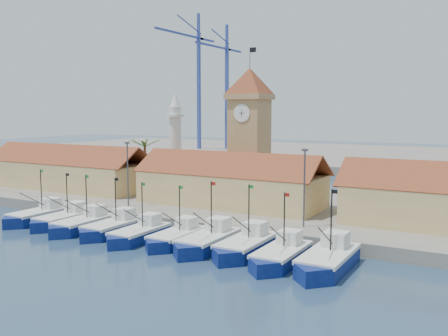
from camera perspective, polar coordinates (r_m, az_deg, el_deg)
The scene contains 21 objects.
ground at distance 55.54m, azimuth -9.33°, elevation -9.00°, with size 400.00×400.00×0.00m, color navy.
quay at distance 75.09m, azimuth 2.19°, elevation -4.25°, with size 140.00×32.00×1.50m, color gray.
terminal at distance 155.95m, azimuth 16.78°, elevation 1.17°, with size 240.00×80.00×2.00m, color gray.
boat_0 at distance 71.41m, azimuth -20.61°, elevation -5.22°, with size 3.59×9.83×7.44m.
boat_1 at distance 68.02m, azimuth -17.95°, elevation -5.71°, with size 3.47×9.52×7.20m.
boat_2 at distance 64.49m, azimuth -15.92°, elevation -6.29°, with size 3.54×9.70×7.34m.
boat_3 at distance 61.78m, azimuth -12.76°, elevation -6.77°, with size 3.48×9.55×7.22m.
boat_4 at distance 58.23m, azimuth -9.80°, elevation -7.54°, with size 3.41×9.33×7.06m.
boat_5 at distance 56.19m, azimuth -5.55°, elevation -8.01°, with size 3.34×9.14×6.92m.
boat_6 at distance 54.00m, azimuth -1.97°, elevation -8.50°, with size 3.71×10.16×7.69m.
boat_7 at distance 52.22m, azimuth 2.38°, elevation -9.03°, with size 3.68×10.09×7.63m.
boat_8 at distance 49.30m, azimuth 6.45°, elevation -10.05°, with size 3.53×9.68×7.32m.
boat_9 at distance 48.16m, azimuth 11.70°, elevation -10.46°, with size 3.85×10.55×7.98m.
hall_left at distance 90.69m, azimuth -17.31°, elevation -0.61°, with size 31.20×10.13×7.61m.
hall_center at distance 71.05m, azimuth 0.73°, elevation -2.22°, with size 27.04×10.13×7.61m.
clock_tower at distance 75.60m, azimuth 2.92°, elevation 4.37°, with size 5.80×5.80×22.70m.
minaret at distance 85.10m, azimuth -5.57°, elevation 3.09°, with size 3.00×3.00×16.30m.
palm_tree at distance 86.75m, azimuth -9.01°, elevation 0.79°, with size 5.60×5.03×8.39m.
lamp_posts at distance 63.60m, azimuth -2.32°, elevation -0.99°, with size 80.70×0.25×9.03m.
crane_blue_far at distance 168.97m, azimuth -3.18°, elevation 10.67°, with size 1.00×33.79×44.95m.
crane_blue_near at distance 170.58m, azimuth 0.16°, elevation 9.89°, with size 1.00×29.55×41.57m.
Camera 1 is at (33.62, -41.66, 14.78)m, focal length 40.00 mm.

